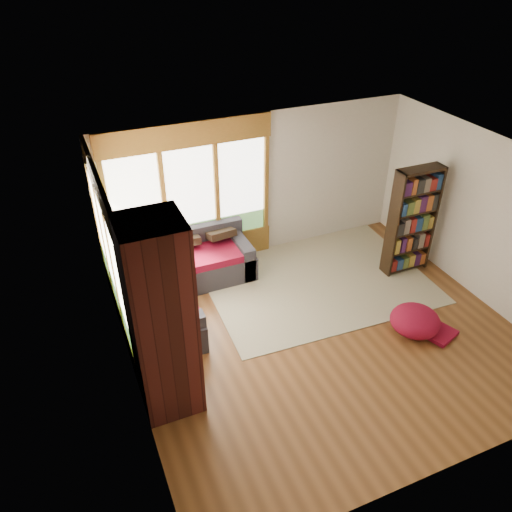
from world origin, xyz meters
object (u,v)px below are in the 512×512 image
object	(u,v)px
area_rug	(315,279)
dog_tan	(165,262)
dog_brindle	(139,284)
sectional_sofa	(164,284)
pouf	(415,320)
bookshelf	(412,221)
brick_chimney	(162,321)

from	to	relation	value
area_rug	dog_tan	distance (m)	2.61
dog_tan	dog_brindle	size ratio (longest dim) A/B	1.20
sectional_sofa	dog_tan	size ratio (longest dim) A/B	2.11
pouf	dog_brindle	distance (m)	4.08
bookshelf	brick_chimney	bearing A→B (deg)	-164.22
brick_chimney	sectional_sofa	bearing A→B (deg)	77.71
sectional_sofa	bookshelf	world-z (taller)	bookshelf
area_rug	sectional_sofa	bearing A→B (deg)	169.74
area_rug	bookshelf	distance (m)	1.88
dog_brindle	area_rug	bearing A→B (deg)	-119.58
area_rug	dog_tan	xyz separation A→B (m)	(-2.46, 0.34, 0.79)
bookshelf	dog_brindle	bearing A→B (deg)	176.10
dog_tan	area_rug	bearing A→B (deg)	-50.13
pouf	dog_tan	distance (m)	3.83
brick_chimney	sectional_sofa	world-z (taller)	brick_chimney
sectional_sofa	bookshelf	size ratio (longest dim) A/B	1.16
area_rug	dog_tan	world-z (taller)	dog_tan
area_rug	dog_tan	size ratio (longest dim) A/B	3.50
pouf	bookshelf	bearing A→B (deg)	58.13
brick_chimney	area_rug	xyz separation A→B (m)	(2.95, 1.59, -1.29)
area_rug	dog_brindle	size ratio (longest dim) A/B	4.21
bookshelf	area_rug	bearing A→B (deg)	168.91
brick_chimney	area_rug	world-z (taller)	brick_chimney
area_rug	bookshelf	bearing A→B (deg)	-11.09
pouf	brick_chimney	bearing A→B (deg)	177.79
bookshelf	dog_tan	world-z (taller)	bookshelf
pouf	dog_brindle	world-z (taller)	dog_brindle
sectional_sofa	bookshelf	distance (m)	4.22
area_rug	dog_brindle	bearing A→B (deg)	-179.96
sectional_sofa	pouf	world-z (taller)	sectional_sofa
dog_brindle	pouf	bearing A→B (deg)	-145.01
sectional_sofa	pouf	bearing A→B (deg)	-39.15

